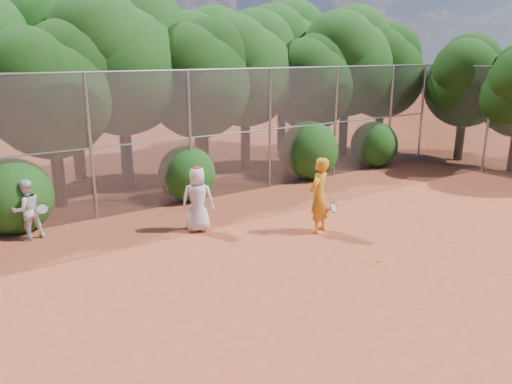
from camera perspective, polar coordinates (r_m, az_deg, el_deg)
ground at (r=11.74m, az=11.12°, el=-7.14°), size 80.00×80.00×0.00m
fence_back at (r=15.72m, az=-4.68°, el=6.69°), size 20.05×0.09×4.03m
fence_side at (r=20.86m, az=25.02°, el=7.50°), size 0.09×6.09×4.03m
tree_2 at (r=15.68m, az=-22.46°, el=11.19°), size 3.99×3.47×5.47m
tree_3 at (r=17.34m, az=-15.18°, el=14.83°), size 4.89×4.26×6.70m
tree_4 at (r=17.82m, az=-6.61°, el=13.21°), size 4.19×3.64×5.73m
tree_5 at (r=19.79m, az=-1.19°, el=14.38°), size 4.51×3.92×6.17m
tree_6 at (r=20.52m, az=6.37°, el=12.72°), size 3.86×3.36×5.29m
tree_7 at (r=22.65m, az=10.36°, el=14.89°), size 4.77×4.14×6.53m
tree_8 at (r=23.91m, az=14.33°, el=13.59°), size 4.25×3.70×5.82m
tree_10 at (r=19.14m, az=-20.48°, el=15.13°), size 5.15×4.48×7.06m
tree_11 at (r=20.64m, az=-6.13°, el=14.68°), size 4.64×4.03×6.35m
tree_12 at (r=23.62m, az=3.09°, el=15.70°), size 5.02×4.37×6.88m
tree_13 at (r=23.04m, az=22.92°, el=11.93°), size 3.86×3.36×5.29m
bush_0 at (r=14.30m, az=-26.03°, el=-0.09°), size 2.00×2.00×2.00m
bush_1 at (r=15.79m, az=-7.90°, el=2.36°), size 1.80×1.80×1.80m
bush_2 at (r=18.49m, az=6.04°, el=5.01°), size 2.20×2.20×2.20m
bush_3 at (r=20.94m, az=13.36°, el=5.51°), size 1.90×1.90×1.90m
player_yellow at (r=12.78m, az=7.20°, el=-0.41°), size 0.94×0.72×1.97m
player_teen at (r=12.91m, az=-6.67°, el=-0.81°), size 0.99×0.93×1.72m
player_white at (r=13.52m, az=-24.72°, el=-1.85°), size 0.88×0.77×1.52m
ball_0 at (r=14.93m, az=18.53°, el=-2.55°), size 0.07×0.07×0.07m
ball_1 at (r=16.05m, az=8.54°, el=-0.63°), size 0.07×0.07×0.07m
ball_2 at (r=16.12m, az=22.61°, el=-1.63°), size 0.07×0.07×0.07m
ball_3 at (r=11.49m, az=13.84°, el=-7.66°), size 0.07×0.07×0.07m
ball_4 at (r=16.02m, az=6.45°, el=-0.59°), size 0.07×0.07×0.07m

